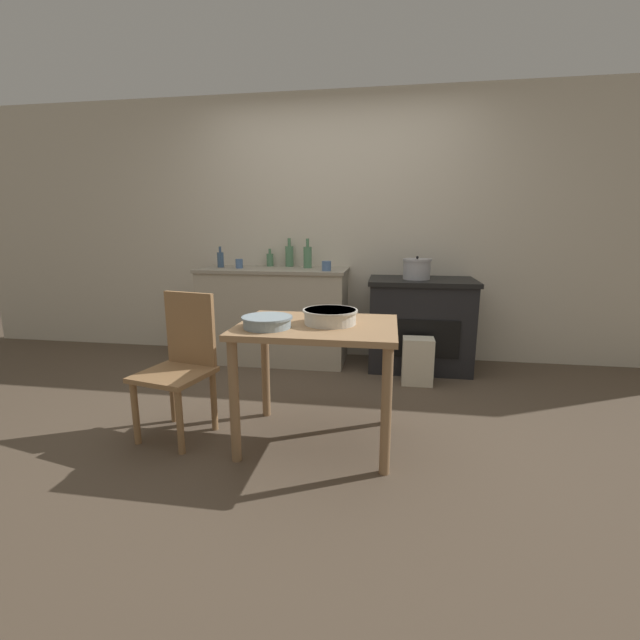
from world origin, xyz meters
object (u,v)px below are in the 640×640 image
(bottle_center_left, at_px, (308,257))
(cup_center_right, at_px, (239,264))
(stove, at_px, (420,324))
(mixing_bowl_small, at_px, (330,316))
(cup_center, at_px, (327,266))
(work_table, at_px, (317,344))
(stock_pot, at_px, (417,269))
(chair, at_px, (181,362))
(bottle_mid_left, at_px, (270,260))
(flour_sack, at_px, (418,361))
(bottle_far_left, at_px, (220,259))
(bottle_left, at_px, (289,256))
(mixing_bowl_large, at_px, (267,321))

(bottle_center_left, distance_m, cup_center_right, 0.66)
(stove, height_order, mixing_bowl_small, stove)
(cup_center, bearing_deg, work_table, -83.76)
(stock_pot, xyz_separation_m, cup_center_right, (-1.67, -0.00, 0.03))
(chair, relative_size, bottle_mid_left, 5.13)
(chair, height_order, stock_pot, stock_pot)
(flour_sack, distance_m, mixing_bowl_small, 1.37)
(stove, relative_size, chair, 1.06)
(work_table, distance_m, flour_sack, 1.36)
(chair, relative_size, cup_center, 10.19)
(bottle_far_left, height_order, bottle_left, bottle_left)
(stove, height_order, cup_center_right, cup_center_right)
(flour_sack, xyz_separation_m, cup_center_right, (-1.69, 0.43, 0.76))
(flour_sack, distance_m, stock_pot, 0.85)
(bottle_far_left, bearing_deg, mixing_bowl_small, -50.54)
(stock_pot, relative_size, bottle_far_left, 1.25)
(work_table, distance_m, cup_center_right, 1.88)
(chair, bearing_deg, work_table, 13.32)
(stove, height_order, cup_center, cup_center)
(bottle_far_left, bearing_deg, bottle_mid_left, 23.13)
(stove, xyz_separation_m, stock_pot, (-0.05, -0.02, 0.51))
(cup_center_right, bearing_deg, work_table, -56.46)
(stove, bearing_deg, chair, -134.76)
(bottle_center_left, relative_size, cup_center, 3.20)
(flour_sack, distance_m, bottle_far_left, 2.12)
(stove, bearing_deg, bottle_center_left, 174.51)
(work_table, bearing_deg, mixing_bowl_small, 13.63)
(stove, xyz_separation_m, work_table, (-0.70, -1.57, 0.20))
(stock_pot, xyz_separation_m, cup_center, (-0.81, -0.12, 0.03))
(flour_sack, xyz_separation_m, cup_center, (-0.82, 0.32, 0.76))
(stove, bearing_deg, flour_sack, -94.71)
(cup_center, bearing_deg, mixing_bowl_large, -93.94)
(cup_center_right, bearing_deg, chair, -84.34)
(work_table, bearing_deg, bottle_mid_left, 113.64)
(stove, distance_m, mixing_bowl_large, 1.99)
(stock_pot, xyz_separation_m, bottle_mid_left, (-1.44, 0.26, 0.05))
(work_table, height_order, stock_pot, stock_pot)
(stock_pot, relative_size, cup_center_right, 2.87)
(chair, xyz_separation_m, mixing_bowl_large, (0.60, -0.12, 0.31))
(work_table, height_order, chair, chair)
(bottle_center_left, bearing_deg, cup_center_right, -168.35)
(bottle_mid_left, height_order, cup_center_right, bottle_mid_left)
(chair, bearing_deg, mixing_bowl_small, 14.32)
(work_table, relative_size, bottle_left, 3.29)
(work_table, bearing_deg, bottle_center_left, 102.67)
(stock_pot, height_order, mixing_bowl_large, stock_pot)
(flour_sack, distance_m, cup_center, 1.16)
(mixing_bowl_small, relative_size, cup_center, 3.66)
(chair, height_order, mixing_bowl_large, chair)
(mixing_bowl_small, distance_m, cup_center_right, 1.88)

